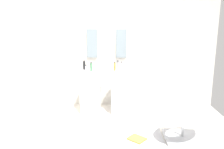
% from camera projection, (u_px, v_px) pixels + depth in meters
% --- Properties ---
extents(ground_plane, '(4.80, 3.60, 0.04)m').
position_uv_depth(ground_plane, '(102.00, 139.00, 3.64)').
color(ground_plane, silver).
extents(rear_partition, '(4.80, 0.10, 2.60)m').
position_uv_depth(rear_partition, '(107.00, 49.00, 4.97)').
color(rear_partition, silver).
rests_on(rear_partition, ground_plane).
extents(pedestal_sink_left, '(0.50, 0.50, 1.02)m').
position_uv_depth(pedestal_sink_left, '(91.00, 89.00, 4.69)').
color(pedestal_sink_left, white).
rests_on(pedestal_sink_left, ground_plane).
extents(pedestal_sink_right, '(0.50, 0.50, 1.02)m').
position_uv_depth(pedestal_sink_right, '(121.00, 89.00, 4.67)').
color(pedestal_sink_right, white).
rests_on(pedestal_sink_right, ground_plane).
extents(vanity_mirror_left, '(0.22, 0.03, 0.62)m').
position_uv_depth(vanity_mirror_left, '(92.00, 43.00, 4.88)').
color(vanity_mirror_left, '#8C9EA8').
extents(vanity_mirror_right, '(0.22, 0.03, 0.62)m').
position_uv_depth(vanity_mirror_right, '(121.00, 43.00, 4.87)').
color(vanity_mirror_right, '#8C9EA8').
extents(lounge_chair, '(1.11, 1.10, 0.65)m').
position_uv_depth(lounge_chair, '(183.00, 119.00, 3.52)').
color(lounge_chair, '#B7BABF').
rests_on(lounge_chair, ground_plane).
extents(area_rug, '(1.20, 0.82, 0.01)m').
position_uv_depth(area_rug, '(127.00, 139.00, 3.60)').
color(area_rug, '#B2B2B7').
rests_on(area_rug, ground_plane).
extents(magazine_ochre, '(0.33, 0.33, 0.03)m').
position_uv_depth(magazine_ochre, '(137.00, 139.00, 3.57)').
color(magazine_ochre, gold).
rests_on(magazine_ochre, area_rug).
extents(coffee_mug, '(0.08, 0.08, 0.09)m').
position_uv_depth(coffee_mug, '(123.00, 133.00, 3.68)').
color(coffee_mug, white).
rests_on(coffee_mug, area_rug).
extents(soap_bottle_black, '(0.05, 0.05, 0.19)m').
position_uv_depth(soap_bottle_black, '(84.00, 65.00, 4.59)').
color(soap_bottle_black, black).
rests_on(soap_bottle_black, pedestal_sink_left).
extents(soap_bottle_amber, '(0.04, 0.04, 0.18)m').
position_uv_depth(soap_bottle_amber, '(115.00, 67.00, 4.47)').
color(soap_bottle_amber, '#C68C38').
rests_on(soap_bottle_amber, pedestal_sink_right).
extents(soap_bottle_green, '(0.05, 0.05, 0.18)m').
position_uv_depth(soap_bottle_green, '(91.00, 67.00, 4.43)').
color(soap_bottle_green, '#59996B').
rests_on(soap_bottle_green, pedestal_sink_left).
extents(soap_bottle_grey, '(0.06, 0.06, 0.17)m').
position_uv_depth(soap_bottle_grey, '(118.00, 65.00, 4.67)').
color(soap_bottle_grey, '#99999E').
rests_on(soap_bottle_grey, pedestal_sink_right).
extents(soap_bottle_clear, '(0.04, 0.04, 0.13)m').
position_uv_depth(soap_bottle_clear, '(86.00, 68.00, 4.44)').
color(soap_bottle_clear, silver).
rests_on(soap_bottle_clear, pedestal_sink_left).
extents(soap_bottle_white, '(0.05, 0.05, 0.14)m').
position_uv_depth(soap_bottle_white, '(121.00, 65.00, 4.70)').
color(soap_bottle_white, white).
rests_on(soap_bottle_white, pedestal_sink_right).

